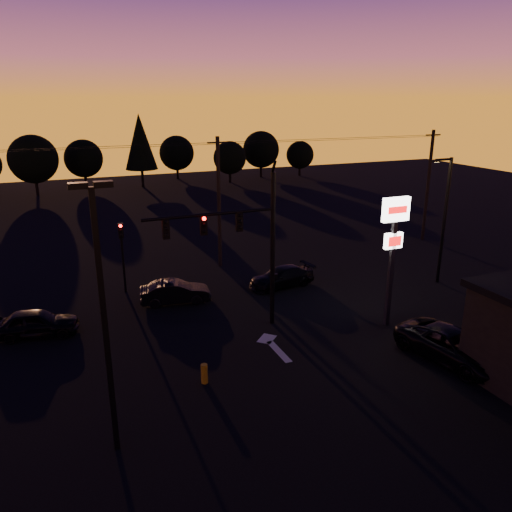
{
  "coord_description": "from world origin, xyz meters",
  "views": [
    {
      "loc": [
        -8.6,
        -18.01,
        11.46
      ],
      "look_at": [
        1.0,
        5.0,
        3.5
      ],
      "focal_mm": 35.0,
      "sensor_mm": 36.0,
      "label": 1
    }
  ],
  "objects_px": {
    "streetlight": "(444,215)",
    "bollard": "(204,374)",
    "traffic_signal_mast": "(243,237)",
    "car_left": "(36,323)",
    "car_mid": "(175,292)",
    "suv_parked": "(453,346)",
    "parking_lot_light": "(103,306)",
    "pylon_sign": "(394,235)",
    "secondary_signal": "(122,248)",
    "car_right": "(282,277)"
  },
  "relations": [
    {
      "from": "secondary_signal",
      "to": "traffic_signal_mast",
      "type": "bearing_deg",
      "value": -56.81
    },
    {
      "from": "car_mid",
      "to": "traffic_signal_mast",
      "type": "bearing_deg",
      "value": -142.53
    },
    {
      "from": "bollard",
      "to": "car_right",
      "type": "relative_size",
      "value": 0.2
    },
    {
      "from": "bollard",
      "to": "suv_parked",
      "type": "height_order",
      "value": "suv_parked"
    },
    {
      "from": "car_left",
      "to": "car_mid",
      "type": "height_order",
      "value": "car_left"
    },
    {
      "from": "pylon_sign",
      "to": "suv_parked",
      "type": "distance_m",
      "value": 5.98
    },
    {
      "from": "car_left",
      "to": "car_right",
      "type": "distance_m",
      "value": 14.38
    },
    {
      "from": "car_left",
      "to": "traffic_signal_mast",
      "type": "bearing_deg",
      "value": -97.34
    },
    {
      "from": "parking_lot_light",
      "to": "car_right",
      "type": "xyz_separation_m",
      "value": [
        11.8,
        11.68,
        -4.64
      ]
    },
    {
      "from": "traffic_signal_mast",
      "to": "car_mid",
      "type": "distance_m",
      "value": 6.79
    },
    {
      "from": "bollard",
      "to": "car_left",
      "type": "xyz_separation_m",
      "value": [
        -6.48,
        7.42,
        0.26
      ]
    },
    {
      "from": "pylon_sign",
      "to": "car_left",
      "type": "distance_m",
      "value": 18.42
    },
    {
      "from": "car_left",
      "to": "parking_lot_light",
      "type": "bearing_deg",
      "value": -155.65
    },
    {
      "from": "bollard",
      "to": "car_right",
      "type": "bearing_deg",
      "value": 48.73
    },
    {
      "from": "parking_lot_light",
      "to": "suv_parked",
      "type": "height_order",
      "value": "parking_lot_light"
    },
    {
      "from": "car_mid",
      "to": "suv_parked",
      "type": "xyz_separation_m",
      "value": [
        9.98,
        -11.41,
        0.07
      ]
    },
    {
      "from": "traffic_signal_mast",
      "to": "car_right",
      "type": "distance_m",
      "value": 7.74
    },
    {
      "from": "bollard",
      "to": "streetlight",
      "type": "bearing_deg",
      "value": 18.21
    },
    {
      "from": "traffic_signal_mast",
      "to": "pylon_sign",
      "type": "bearing_deg",
      "value": -19.36
    },
    {
      "from": "streetlight",
      "to": "car_left",
      "type": "bearing_deg",
      "value": 175.97
    },
    {
      "from": "traffic_signal_mast",
      "to": "car_left",
      "type": "height_order",
      "value": "traffic_signal_mast"
    },
    {
      "from": "pylon_sign",
      "to": "traffic_signal_mast",
      "type": "bearing_deg",
      "value": 160.64
    },
    {
      "from": "secondary_signal",
      "to": "car_right",
      "type": "distance_m",
      "value": 9.97
    },
    {
      "from": "streetlight",
      "to": "bollard",
      "type": "xyz_separation_m",
      "value": [
        -17.44,
        -5.74,
        -3.99
      ]
    },
    {
      "from": "traffic_signal_mast",
      "to": "car_right",
      "type": "relative_size",
      "value": 1.99
    },
    {
      "from": "parking_lot_light",
      "to": "pylon_sign",
      "type": "relative_size",
      "value": 1.34
    },
    {
      "from": "traffic_signal_mast",
      "to": "car_left",
      "type": "bearing_deg",
      "value": 162.14
    },
    {
      "from": "secondary_signal",
      "to": "car_mid",
      "type": "height_order",
      "value": "secondary_signal"
    },
    {
      "from": "secondary_signal",
      "to": "car_right",
      "type": "bearing_deg",
      "value": -16.81
    },
    {
      "from": "car_mid",
      "to": "pylon_sign",
      "type": "bearing_deg",
      "value": -117.18
    },
    {
      "from": "car_left",
      "to": "secondary_signal",
      "type": "bearing_deg",
      "value": -38.82
    },
    {
      "from": "traffic_signal_mast",
      "to": "streetlight",
      "type": "height_order",
      "value": "traffic_signal_mast"
    },
    {
      "from": "car_mid",
      "to": "suv_parked",
      "type": "height_order",
      "value": "suv_parked"
    },
    {
      "from": "secondary_signal",
      "to": "suv_parked",
      "type": "relative_size",
      "value": 0.83
    },
    {
      "from": "streetlight",
      "to": "bollard",
      "type": "relative_size",
      "value": 9.35
    },
    {
      "from": "secondary_signal",
      "to": "car_right",
      "type": "xyz_separation_m",
      "value": [
        9.3,
        -2.81,
        -2.24
      ]
    },
    {
      "from": "parking_lot_light",
      "to": "car_right",
      "type": "relative_size",
      "value": 2.12
    },
    {
      "from": "pylon_sign",
      "to": "car_right",
      "type": "bearing_deg",
      "value": 110.64
    },
    {
      "from": "pylon_sign",
      "to": "car_left",
      "type": "relative_size",
      "value": 1.67
    },
    {
      "from": "secondary_signal",
      "to": "bollard",
      "type": "xyz_separation_m",
      "value": [
        1.47,
        -11.72,
        -2.43
      ]
    },
    {
      "from": "bollard",
      "to": "traffic_signal_mast",
      "type": "bearing_deg",
      "value": 50.96
    },
    {
      "from": "suv_parked",
      "to": "traffic_signal_mast",
      "type": "bearing_deg",
      "value": 126.78
    },
    {
      "from": "car_left",
      "to": "car_right",
      "type": "bearing_deg",
      "value": -73.53
    },
    {
      "from": "bollard",
      "to": "suv_parked",
      "type": "distance_m",
      "value": 11.24
    },
    {
      "from": "streetlight",
      "to": "car_right",
      "type": "relative_size",
      "value": 1.86
    },
    {
      "from": "parking_lot_light",
      "to": "suv_parked",
      "type": "xyz_separation_m",
      "value": [
        14.92,
        0.25,
        -4.54
      ]
    },
    {
      "from": "traffic_signal_mast",
      "to": "pylon_sign",
      "type": "distance_m",
      "value": 7.52
    },
    {
      "from": "secondary_signal",
      "to": "suv_parked",
      "type": "height_order",
      "value": "secondary_signal"
    },
    {
      "from": "traffic_signal_mast",
      "to": "parking_lot_light",
      "type": "relative_size",
      "value": 0.94
    },
    {
      "from": "secondary_signal",
      "to": "parking_lot_light",
      "type": "bearing_deg",
      "value": -99.79
    }
  ]
}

